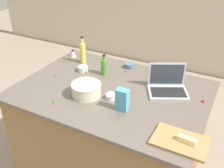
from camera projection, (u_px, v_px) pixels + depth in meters
ground_plane at (112, 166)px, 2.60m from camera, size 12.00×12.00×0.00m
island_counter at (112, 131)px, 2.38m from camera, size 1.56×1.12×0.90m
laptop at (168, 86)px, 2.11m from camera, size 0.38×0.34×0.22m
mixing_bowl_large at (86, 89)px, 2.05m from camera, size 0.24×0.24×0.11m
bottle_oil at (83, 53)px, 2.56m from camera, size 0.06×0.06×0.27m
bottle_olive at (104, 67)px, 2.35m from camera, size 0.06×0.06×0.20m
cutting_board at (180, 141)px, 1.59m from camera, size 0.34×0.22×0.02m
butter_stick_left at (187, 140)px, 1.56m from camera, size 0.11×0.05×0.04m
ramekin_small at (130, 66)px, 2.50m from camera, size 0.09×0.09×0.04m
ramekin_medium at (111, 96)px, 2.02m from camera, size 0.08×0.08×0.04m
ramekin_wide at (83, 69)px, 2.43m from camera, size 0.10×0.10×0.05m
kitchen_timer at (73, 53)px, 2.73m from camera, size 0.07×0.07×0.08m
candy_bag at (122, 100)px, 1.86m from camera, size 0.09×0.06×0.17m
candy_0 at (54, 101)px, 1.99m from camera, size 0.01×0.01×0.01m
candy_1 at (126, 64)px, 2.55m from camera, size 0.02×0.02×0.02m
candy_2 at (72, 60)px, 2.65m from camera, size 0.02×0.02×0.02m
candy_3 at (54, 103)px, 1.97m from camera, size 0.02×0.02×0.02m
candy_4 at (86, 72)px, 2.41m from camera, size 0.02×0.02×0.02m
candy_5 at (126, 71)px, 2.43m from camera, size 0.02×0.02×0.02m
candy_6 at (203, 101)px, 1.98m from camera, size 0.02×0.02×0.02m
candy_7 at (55, 76)px, 2.34m from camera, size 0.02×0.02×0.02m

